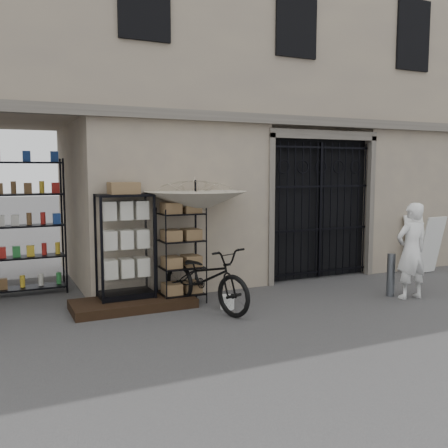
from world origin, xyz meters
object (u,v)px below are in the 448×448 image
steel_bollard (391,275)px  market_umbrella (195,196)px  display_cabinet (125,251)px  wire_rack (181,256)px  bicycle (206,309)px  easel_sign (424,244)px  shopkeeper (409,298)px  white_bucket (227,302)px

steel_bollard → market_umbrella: bearing=158.6°
display_cabinet → market_umbrella: 1.53m
wire_rack → bicycle: 1.01m
market_umbrella → easel_sign: size_ratio=2.02×
market_umbrella → display_cabinet: bearing=176.2°
bicycle → shopkeeper: bearing=-33.9°
white_bucket → easel_sign: size_ratio=0.18×
white_bucket → shopkeeper: 3.35m
display_cabinet → wire_rack: 0.96m
market_umbrella → wire_rack: bearing=-164.0°
market_umbrella → steel_bollard: 3.82m
display_cabinet → steel_bollard: display_cabinet is taller
white_bucket → display_cabinet: bearing=149.1°
wire_rack → market_umbrella: size_ratio=0.65×
market_umbrella → shopkeeper: bearing=-24.1°
bicycle → shopkeeper: (3.59, -0.91, 0.00)m
display_cabinet → white_bucket: bearing=-28.3°
bicycle → steel_bollard: size_ratio=2.56×
display_cabinet → white_bucket: 1.90m
white_bucket → easel_sign: easel_sign is taller
market_umbrella → white_bucket: 1.91m
market_umbrella → bicycle: (-0.09, -0.66, -1.83)m
shopkeeper → white_bucket: bearing=-10.0°
display_cabinet → steel_bollard: bearing=-14.3°
display_cabinet → white_bucket: (1.47, -0.88, -0.82)m
display_cabinet → wire_rack: bearing=-7.6°
steel_bollard → easel_sign: easel_sign is taller
bicycle → easel_sign: easel_sign is taller
white_bucket → wire_rack: bearing=127.0°
shopkeeper → display_cabinet: bearing=-16.0°
wire_rack → bicycle: size_ratio=0.82×
display_cabinet → steel_bollard: 4.77m
wire_rack → shopkeeper: (3.80, -1.48, -0.81)m
wire_rack → bicycle: wire_rack is taller
market_umbrella → easel_sign: market_umbrella is taller
bicycle → shopkeeper: 3.70m
bicycle → easel_sign: size_ratio=1.59×
white_bucket → bicycle: size_ratio=0.12×
white_bucket → shopkeeper: white_bucket is taller
steel_bollard → shopkeeper: bearing=-53.3°
wire_rack → shopkeeper: size_ratio=0.96×
wire_rack → steel_bollard: size_ratio=2.11×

